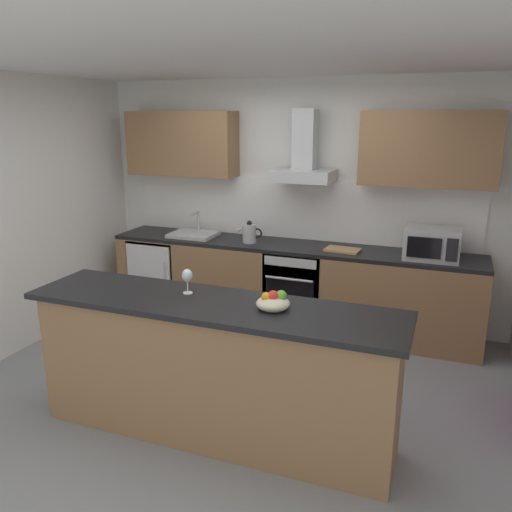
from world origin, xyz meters
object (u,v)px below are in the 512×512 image
(oven, at_px, (298,286))
(wine_glass, at_px, (187,277))
(chopping_board, at_px, (343,250))
(refrigerator, at_px, (162,273))
(range_hood, at_px, (304,159))
(fruit_bowl, at_px, (273,302))
(kettle, at_px, (250,233))
(microwave, at_px, (432,244))
(sink, at_px, (194,234))

(oven, bearing_deg, wine_glass, -96.44)
(wine_glass, distance_m, chopping_board, 2.10)
(refrigerator, bearing_deg, range_hood, 4.57)
(range_hood, xyz_separation_m, fruit_bowl, (0.43, -2.18, -0.73))
(kettle, height_order, wine_glass, wine_glass)
(microwave, height_order, fruit_bowl, microwave)
(refrigerator, bearing_deg, sink, 1.84)
(oven, xyz_separation_m, refrigerator, (-1.66, -0.00, -0.03))
(kettle, distance_m, range_hood, 0.96)
(refrigerator, distance_m, fruit_bowl, 3.00)
(wine_glass, bearing_deg, refrigerator, 125.78)
(refrigerator, bearing_deg, oven, 0.09)
(refrigerator, relative_size, wine_glass, 4.78)
(refrigerator, relative_size, kettle, 2.94)
(sink, xyz_separation_m, wine_glass, (1.01, -2.00, 0.20))
(sink, bearing_deg, fruit_bowl, -51.17)
(fruit_bowl, distance_m, chopping_board, 2.04)
(kettle, relative_size, chopping_board, 0.85)
(refrigerator, xyz_separation_m, kettle, (1.12, -0.03, 0.58))
(oven, distance_m, wine_glass, 2.11)
(range_hood, distance_m, wine_glass, 2.23)
(microwave, height_order, chopping_board, microwave)
(microwave, relative_size, kettle, 1.73)
(oven, bearing_deg, refrigerator, -179.91)
(oven, height_order, range_hood, range_hood)
(wine_glass, bearing_deg, kettle, 99.00)
(oven, bearing_deg, fruit_bowl, -78.09)
(range_hood, distance_m, chopping_board, 1.01)
(fruit_bowl, height_order, chopping_board, fruit_bowl)
(wine_glass, bearing_deg, sink, 116.68)
(oven, distance_m, sink, 1.32)
(sink, height_order, fruit_bowl, sink)
(wine_glass, height_order, fruit_bowl, wine_glass)
(microwave, relative_size, chopping_board, 1.47)
(chopping_board, bearing_deg, wine_glass, -109.46)
(sink, distance_m, chopping_board, 1.70)
(microwave, distance_m, range_hood, 1.51)
(range_hood, height_order, wine_glass, range_hood)
(kettle, bearing_deg, microwave, 0.18)
(oven, bearing_deg, range_hood, 90.00)
(refrigerator, relative_size, range_hood, 1.18)
(sink, xyz_separation_m, range_hood, (1.23, 0.12, 0.86))
(chopping_board, bearing_deg, microwave, -0.29)
(refrigerator, distance_m, wine_glass, 2.55)
(fruit_bowl, xyz_separation_m, chopping_board, (0.04, 2.03, -0.14))
(kettle, distance_m, wine_glass, 1.98)
(microwave, height_order, range_hood, range_hood)
(kettle, xyz_separation_m, fruit_bowl, (0.97, -2.02, 0.05))
(range_hood, bearing_deg, wine_glass, -96.05)
(refrigerator, xyz_separation_m, range_hood, (1.66, 0.13, 1.36))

